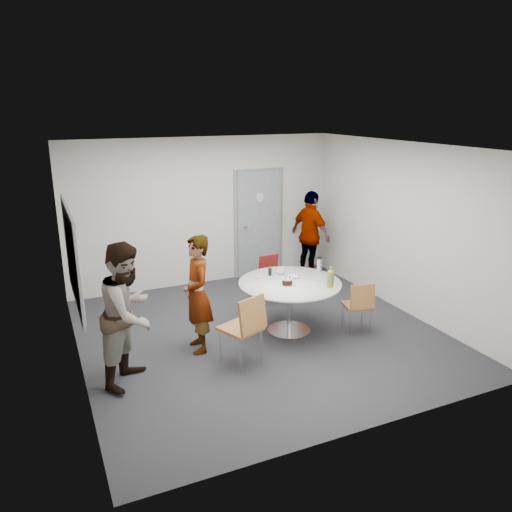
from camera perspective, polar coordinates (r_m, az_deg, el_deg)
name	(u,v)px	position (r m, az deg, el deg)	size (l,w,h in m)	color
floor	(260,334)	(7.42, 0.51, -8.89)	(5.00, 5.00, 0.00)	black
ceiling	(261,147)	(6.70, 0.58, 12.37)	(5.00, 5.00, 0.00)	silver
wall_back	(204,212)	(9.21, -5.99, 5.03)	(5.00, 5.00, 0.00)	#BBBAB2
wall_left	(71,269)	(6.36, -20.38, -1.38)	(5.00, 5.00, 0.00)	#BBBAB2
wall_right	(404,228)	(8.27, 16.51, 3.06)	(5.00, 5.00, 0.00)	#BBBAB2
wall_front	(370,310)	(4.91, 12.90, -6.06)	(5.00, 5.00, 0.00)	#BBBAB2
door	(259,224)	(9.65, 0.32, 3.70)	(1.02, 0.17, 2.12)	slate
whiteboard	(72,256)	(6.53, -20.27, 0.00)	(0.04, 1.90, 1.25)	gray
table	(291,289)	(7.28, 4.07, -3.75)	(1.49, 1.49, 1.07)	silver
chair_near_left	(246,323)	(6.34, -1.17, -7.70)	(0.60, 0.63, 0.96)	brown
chair_near_right	(360,303)	(7.40, 11.75, -5.28)	(0.46, 0.48, 0.79)	brown
chair_far	(271,273)	(8.52, 1.71, -1.99)	(0.38, 0.41, 0.78)	maroon
person_main	(197,294)	(6.71, -6.71, -4.36)	(0.59, 0.39, 1.61)	#A5C6EA
person_left	(128,313)	(6.10, -14.39, -6.38)	(0.85, 0.66, 1.74)	white
person_right	(311,235)	(9.62, 6.25, 2.44)	(0.99, 0.41, 1.69)	black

